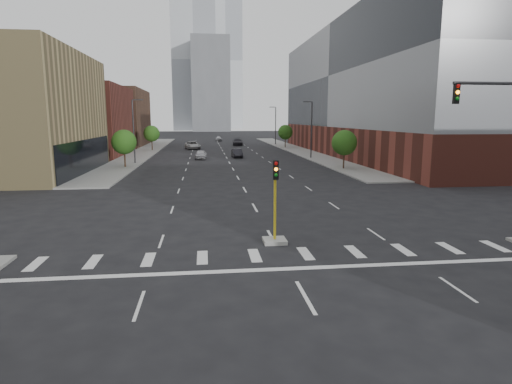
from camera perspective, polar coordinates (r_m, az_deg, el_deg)
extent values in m
plane|color=black|center=(14.62, 8.48, -16.78)|extent=(400.00, 400.00, 0.00)
cube|color=gray|center=(87.56, -14.39, 5.35)|extent=(5.00, 92.00, 0.15)
cube|color=gray|center=(88.78, 5.27, 5.68)|extent=(5.00, 92.00, 0.15)
cube|color=brown|center=(82.13, -24.08, 8.67)|extent=(20.00, 22.00, 12.00)
cube|color=brown|center=(107.27, -20.01, 9.29)|extent=(20.00, 24.00, 13.00)
cube|color=brown|center=(79.87, 17.75, 6.53)|extent=(24.00, 70.00, 5.00)
cube|color=slate|center=(80.07, 18.17, 14.41)|extent=(24.00, 70.00, 17.00)
cube|color=#B2B7BC|center=(234.35, -8.24, 16.77)|extent=(22.00, 22.00, 70.00)
cube|color=#B2B7BC|center=(274.96, -4.16, 16.86)|extent=(20.00, 20.00, 80.00)
cube|color=slate|center=(213.17, -6.06, 14.00)|extent=(18.00, 18.00, 44.00)
cube|color=#999993|center=(22.80, 2.50, -6.52)|extent=(1.20, 1.20, 0.20)
cylinder|color=gold|center=(22.38, 2.53, -2.34)|extent=(0.14, 0.14, 3.20)
cube|color=black|center=(21.85, 2.65, 2.95)|extent=(0.28, 0.18, 1.00)
sphere|color=red|center=(21.72, 2.70, 3.84)|extent=(0.18, 0.18, 0.18)
sphere|color=orange|center=(21.75, 2.70, 3.05)|extent=(0.18, 0.18, 0.18)
sphere|color=#0C7F19|center=(21.79, 2.69, 2.27)|extent=(0.18, 0.18, 0.18)
cylinder|color=#2D2D30|center=(24.87, 29.85, 12.45)|extent=(5.00, 0.16, 0.16)
cube|color=black|center=(23.57, 25.15, 11.81)|extent=(0.28, 0.18, 1.00)
sphere|color=red|center=(23.49, 25.38, 12.66)|extent=(0.18, 0.18, 0.18)
sphere|color=orange|center=(23.47, 25.32, 11.93)|extent=(0.18, 0.18, 0.18)
sphere|color=#0C7F19|center=(23.46, 25.26, 11.20)|extent=(0.18, 0.18, 0.18)
cylinder|color=#2D2D30|center=(69.73, 7.41, 8.14)|extent=(0.20, 0.20, 9.00)
cube|color=#2D2D30|center=(69.56, 6.84, 11.86)|extent=(1.40, 0.22, 0.15)
cylinder|color=#2D2D30|center=(104.01, 2.63, 8.76)|extent=(0.20, 0.20, 9.00)
cube|color=#2D2D30|center=(103.89, 2.21, 11.25)|extent=(1.40, 0.22, 0.15)
cylinder|color=#2D2D30|center=(63.39, -16.00, 7.67)|extent=(0.20, 0.20, 9.00)
cube|color=#2D2D30|center=(63.28, -15.46, 11.78)|extent=(1.40, 0.22, 0.15)
cylinder|color=#382619|center=(58.77, -17.07, 4.08)|extent=(0.20, 0.20, 1.75)
sphere|color=#164412|center=(58.59, -17.19, 6.39)|extent=(3.20, 3.20, 3.20)
cylinder|color=#382619|center=(88.36, -13.69, 6.04)|extent=(0.20, 0.20, 1.75)
sphere|color=#164412|center=(88.25, -13.75, 7.58)|extent=(3.20, 3.20, 3.20)
cylinder|color=#382619|center=(55.71, 11.61, 4.01)|extent=(0.20, 0.20, 1.75)
sphere|color=#164412|center=(55.53, 11.70, 6.45)|extent=(3.20, 3.20, 3.20)
cylinder|color=#382619|center=(94.39, 3.92, 6.52)|extent=(0.20, 0.20, 1.75)
sphere|color=#164412|center=(94.28, 3.93, 7.96)|extent=(3.20, 3.20, 3.20)
imported|color=#AAAAAE|center=(68.81, -7.35, 4.97)|extent=(2.00, 4.40, 1.46)
imported|color=#232228|center=(71.24, -2.56, 5.20)|extent=(1.73, 4.42, 1.43)
imported|color=#B5B5B5|center=(91.00, -8.47, 6.19)|extent=(3.65, 6.32, 1.66)
imported|color=black|center=(102.08, -2.46, 6.68)|extent=(2.62, 5.77, 1.64)
imported|color=#B3B3B8|center=(121.93, -5.00, 7.11)|extent=(1.95, 4.22, 1.40)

